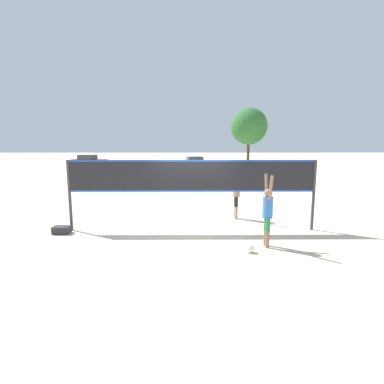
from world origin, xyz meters
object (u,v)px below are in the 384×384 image
parked_car_near (89,161)px  parked_car_mid (196,163)px  volleyball_net (192,180)px  tree_left_cluster (249,126)px  gear_bag (62,230)px  player_blocker (236,190)px  player_spiker (268,209)px  volleyball (250,248)px

parked_car_near → parked_car_mid: (13.80, -2.10, -0.07)m
volleyball_net → parked_car_near: size_ratio=1.76×
tree_left_cluster → gear_bag: bearing=-110.3°
player_blocker → parked_car_near: size_ratio=0.46×
player_spiker → player_blocker: 3.24m
tree_left_cluster → volleyball_net: bearing=-103.9°
player_spiker → player_blocker: (-0.37, 3.22, 0.07)m
volleyball_net → player_spiker: 2.73m
volleyball_net → parked_car_near: (-13.13, 29.19, -1.00)m
tree_left_cluster → parked_car_near: bearing=-169.1°
parked_car_mid → gear_bag: bearing=-112.3°
gear_bag → tree_left_cluster: (12.45, 33.68, 5.28)m
parked_car_mid → parked_car_near: bearing=159.1°
volleyball → parked_car_mid: parked_car_mid is taller
player_blocker → parked_car_mid: player_blocker is taller
volleyball → parked_car_mid: size_ratio=0.05×
volleyball_net → player_spiker: size_ratio=4.01×
player_spiker → volleyball: (-0.55, -0.48, -0.95)m
volleyball_net → parked_car_near: bearing=114.2°
volleyball_net → volleyball: bearing=-54.8°
volleyball_net → player_spiker: bearing=-38.9°
player_blocker → volleyball: (-0.18, -3.70, -1.01)m
parked_car_near → gear_bag: bearing=-60.8°
player_spiker → volleyball: 1.19m
volleyball_net → volleyball: (1.51, -2.14, -1.58)m
gear_bag → parked_car_mid: size_ratio=0.12×
volleyball_net → player_blocker: size_ratio=3.80×
player_blocker → gear_bag: 6.27m
player_spiker → parked_car_near: (-15.19, 30.85, -0.37)m
volleyball → tree_left_cluster: bearing=79.2°
player_blocker → parked_car_near: bearing=-151.8°
tree_left_cluster → volleyball: bearing=-100.8°
player_blocker → volleyball: player_blocker is taller
parked_car_near → parked_car_mid: bearing=3.7°
volleyball_net → parked_car_mid: volleyball_net is taller
tree_left_cluster → player_spiker: bearing=-100.1°
player_spiker → gear_bag: (-6.25, 1.29, -0.94)m
player_blocker → tree_left_cluster: (6.57, 31.75, 4.27)m
volleyball_net → gear_bag: 4.49m
player_blocker → volleyball: size_ratio=9.54×
volleyball_net → parked_car_mid: bearing=88.6°
parked_car_near → tree_left_cluster: tree_left_cluster is taller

